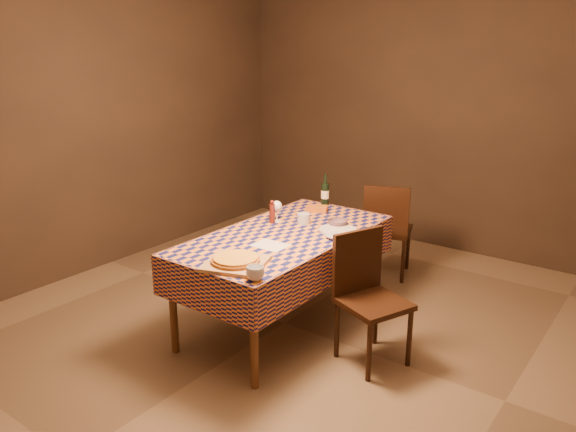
{
  "coord_description": "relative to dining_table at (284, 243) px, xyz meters",
  "views": [
    {
      "loc": [
        2.47,
        -3.28,
        2.18
      ],
      "look_at": [
        0.0,
        0.05,
        0.9
      ],
      "focal_mm": 35.0,
      "sensor_mm": 36.0,
      "label": 1
    }
  ],
  "objects": [
    {
      "name": "room",
      "position": [
        0.0,
        0.0,
        0.66
      ],
      "size": [
        5.0,
        5.1,
        2.7
      ],
      "color": "brown",
      "rests_on": "ground"
    },
    {
      "name": "dining_table",
      "position": [
        0.0,
        0.0,
        0.0
      ],
      "size": [
        0.94,
        1.84,
        0.77
      ],
      "color": "brown",
      "rests_on": "ground"
    },
    {
      "name": "cutting_board",
      "position": [
        0.13,
        -0.71,
        0.09
      ],
      "size": [
        0.49,
        0.49,
        0.02
      ],
      "primitive_type": "cube",
      "rotation": [
        0.0,
        0.0,
        0.33
      ],
      "color": "#AE8351",
      "rests_on": "dining_table"
    },
    {
      "name": "pizza",
      "position": [
        0.13,
        -0.71,
        0.12
      ],
      "size": [
        0.39,
        0.39,
        0.03
      ],
      "color": "brown",
      "rests_on": "cutting_board"
    },
    {
      "name": "pepper_mill",
      "position": [
        -0.24,
        0.16,
        0.17
      ],
      "size": [
        0.06,
        0.06,
        0.19
      ],
      "color": "#4B1611",
      "rests_on": "dining_table"
    },
    {
      "name": "bowl",
      "position": [
        0.23,
        0.41,
        0.1
      ],
      "size": [
        0.17,
        0.17,
        0.05
      ],
      "primitive_type": "imported",
      "rotation": [
        0.0,
        0.0,
        0.08
      ],
      "color": "#614651",
      "rests_on": "dining_table"
    },
    {
      "name": "wine_glass",
      "position": [
        -0.24,
        0.22,
        0.2
      ],
      "size": [
        0.09,
        0.09,
        0.17
      ],
      "color": "silver",
      "rests_on": "dining_table"
    },
    {
      "name": "wine_bottle",
      "position": [
        -0.18,
        0.86,
        0.18
      ],
      "size": [
        0.09,
        0.09,
        0.29
      ],
      "color": "black",
      "rests_on": "dining_table"
    },
    {
      "name": "deli_tub",
      "position": [
        -0.02,
        0.29,
        0.12
      ],
      "size": [
        0.1,
        0.1,
        0.09
      ],
      "primitive_type": "cylinder",
      "rotation": [
        0.0,
        0.0,
        -0.0
      ],
      "color": "silver",
      "rests_on": "dining_table"
    },
    {
      "name": "takeout_container",
      "position": [
        -0.13,
        0.66,
        0.1
      ],
      "size": [
        0.22,
        0.19,
        0.04
      ],
      "primitive_type": "cube",
      "rotation": [
        0.0,
        0.0,
        0.43
      ],
      "color": "#BA5D18",
      "rests_on": "dining_table"
    },
    {
      "name": "white_plate",
      "position": [
        0.3,
        0.3,
        0.08
      ],
      "size": [
        0.33,
        0.33,
        0.02
      ],
      "primitive_type": "cylinder",
      "rotation": [
        0.0,
        0.0,
        -0.15
      ],
      "color": "silver",
      "rests_on": "dining_table"
    },
    {
      "name": "tumbler",
      "position": [
        0.39,
        -0.82,
        0.12
      ],
      "size": [
        0.15,
        0.15,
        0.09
      ],
      "primitive_type": "imported",
      "rotation": [
        0.0,
        0.0,
        0.34
      ],
      "color": "white",
      "rests_on": "dining_table"
    },
    {
      "name": "flour_patch",
      "position": [
        0.08,
        -0.27,
        0.08
      ],
      "size": [
        0.25,
        0.19,
        0.0
      ],
      "primitive_type": "cube",
      "rotation": [
        0.0,
        0.0,
        0.01
      ],
      "color": "silver",
      "rests_on": "dining_table"
    },
    {
      "name": "flour_bag",
      "position": [
        0.38,
        0.13,
        0.1
      ],
      "size": [
        0.17,
        0.14,
        0.04
      ],
      "primitive_type": "ellipsoid",
      "rotation": [
        0.0,
        0.0,
        0.24
      ],
      "color": "#99A2C4",
      "rests_on": "dining_table"
    },
    {
      "name": "chair_far",
      "position": [
        0.21,
        1.35,
        -0.17
      ],
      "size": [
        0.53,
        0.54,
        0.93
      ],
      "color": "black",
      "rests_on": "ground"
    },
    {
      "name": "chair_right",
      "position": [
        0.76,
        -0.05,
        -0.17
      ],
      "size": [
        0.55,
        0.55,
        0.93
      ],
      "color": "black",
      "rests_on": "ground"
    }
  ]
}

